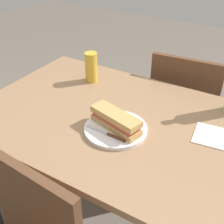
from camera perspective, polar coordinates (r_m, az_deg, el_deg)
The scene contains 7 objects.
dining_table at distance 1.32m, azimuth -0.00°, elevation -4.92°, with size 1.19×0.81×0.76m.
chair_near at distance 1.82m, azimuth 13.86°, elevation 0.42°, with size 0.43×0.43×0.87m.
plate_near at distance 1.17m, azimuth 0.72°, elevation -3.33°, with size 0.25×0.25×0.01m, color white.
baguette_sandwich_near at distance 1.14m, azimuth 0.74°, elevation -1.66°, with size 0.23×0.12×0.07m.
knife_near at distance 1.12m, azimuth -0.84°, elevation -4.32°, with size 0.18×0.02×0.01m.
beer_glass at distance 1.50m, azimuth -4.09°, elevation 8.72°, with size 0.06×0.06×0.15m, color gold.
paper_napkin at distance 1.20m, azimuth 19.05°, elevation -4.49°, with size 0.14×0.14×0.00m, color white.
Camera 1 is at (-0.53, 0.89, 1.47)m, focal length 46.82 mm.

